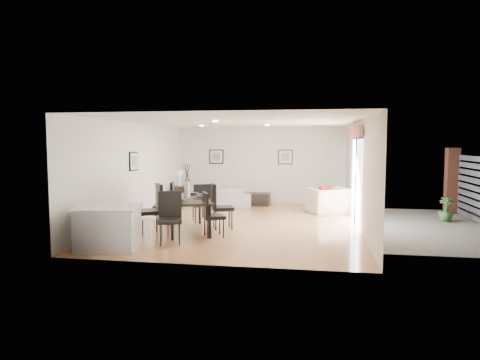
% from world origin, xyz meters
% --- Properties ---
extents(ground, '(8.00, 8.00, 0.00)m').
position_xyz_m(ground, '(0.00, 0.00, 0.00)').
color(ground, '#B37C49').
rests_on(ground, ground).
extents(wall_back, '(6.00, 0.04, 2.70)m').
position_xyz_m(wall_back, '(0.00, 4.00, 1.35)').
color(wall_back, silver).
rests_on(wall_back, ground).
extents(wall_front, '(6.00, 0.04, 2.70)m').
position_xyz_m(wall_front, '(0.00, -4.00, 1.35)').
color(wall_front, silver).
rests_on(wall_front, ground).
extents(wall_left, '(0.04, 8.00, 2.70)m').
position_xyz_m(wall_left, '(-3.00, 0.00, 1.35)').
color(wall_left, silver).
rests_on(wall_left, ground).
extents(wall_right, '(0.04, 8.00, 2.70)m').
position_xyz_m(wall_right, '(3.00, 0.00, 1.35)').
color(wall_right, silver).
rests_on(wall_right, ground).
extents(ceiling, '(6.00, 8.00, 0.02)m').
position_xyz_m(ceiling, '(0.00, 0.00, 2.70)').
color(ceiling, white).
rests_on(ceiling, wall_back).
extents(sofa, '(2.43, 1.55, 0.66)m').
position_xyz_m(sofa, '(-1.36, 2.77, 0.33)').
color(sofa, gray).
rests_on(sofa, ground).
extents(armchair, '(1.54, 1.47, 0.78)m').
position_xyz_m(armchair, '(2.34, 2.07, 0.39)').
color(armchair, beige).
rests_on(armchair, ground).
extents(courtyard_plant_b, '(0.41, 0.41, 0.67)m').
position_xyz_m(courtyard_plant_b, '(5.46, 1.16, 0.34)').
color(courtyard_plant_b, '#335926').
rests_on(courtyard_plant_b, ground).
extents(dining_table, '(1.63, 2.16, 0.81)m').
position_xyz_m(dining_table, '(-1.15, -1.25, 0.73)').
color(dining_table, black).
rests_on(dining_table, ground).
extents(dining_chair_wnear, '(0.74, 0.74, 1.19)m').
position_xyz_m(dining_chair_wnear, '(-1.84, -1.68, 0.66)').
color(dining_chair_wnear, black).
rests_on(dining_chair_wnear, ground).
extents(dining_chair_wfar, '(0.62, 0.62, 1.15)m').
position_xyz_m(dining_chair_wfar, '(-1.83, -0.75, 0.64)').
color(dining_chair_wfar, black).
rests_on(dining_chair_wfar, ground).
extents(dining_chair_enear, '(0.62, 0.62, 1.03)m').
position_xyz_m(dining_chair_enear, '(-0.46, -1.78, 0.57)').
color(dining_chair_enear, black).
rests_on(dining_chair_enear, ground).
extents(dining_chair_efar, '(0.66, 0.66, 1.14)m').
position_xyz_m(dining_chair_efar, '(-0.47, -0.80, 0.63)').
color(dining_chair_efar, black).
rests_on(dining_chair_efar, ground).
extents(dining_chair_head, '(0.62, 0.62, 1.11)m').
position_xyz_m(dining_chair_head, '(-1.18, -2.46, 0.62)').
color(dining_chair_head, black).
rests_on(dining_chair_head, ground).
extents(dining_chair_foot, '(0.63, 0.63, 1.05)m').
position_xyz_m(dining_chair_foot, '(-1.11, -0.04, 0.59)').
color(dining_chair_foot, black).
rests_on(dining_chair_foot, ground).
extents(vase, '(1.09, 1.67, 0.85)m').
position_xyz_m(vase, '(-1.15, -1.25, 1.16)').
color(vase, white).
rests_on(vase, dining_table).
extents(coffee_table, '(1.05, 0.65, 0.41)m').
position_xyz_m(coffee_table, '(-0.11, 3.38, 0.21)').
color(coffee_table, black).
rests_on(coffee_table, ground).
extents(side_table, '(0.66, 0.66, 0.67)m').
position_xyz_m(side_table, '(-2.65, 2.87, 0.34)').
color(side_table, black).
rests_on(side_table, ground).
extents(table_lamp, '(0.27, 0.27, 0.52)m').
position_xyz_m(table_lamp, '(-2.65, 2.87, 1.01)').
color(table_lamp, white).
rests_on(table_lamp, side_table).
extents(cushion, '(0.37, 0.33, 0.38)m').
position_xyz_m(cushion, '(2.23, 1.96, 0.64)').
color(cushion, '#A21614').
rests_on(cushion, armchair).
extents(kitchen_island, '(1.39, 1.16, 0.87)m').
position_xyz_m(kitchen_island, '(-2.23, -3.23, 0.44)').
color(kitchen_island, silver).
rests_on(kitchen_island, ground).
extents(bar_stool, '(0.31, 0.31, 0.69)m').
position_xyz_m(bar_stool, '(-1.37, -3.23, 0.59)').
color(bar_stool, silver).
rests_on(bar_stool, ground).
extents(framed_print_back_left, '(0.52, 0.04, 0.52)m').
position_xyz_m(framed_print_back_left, '(-1.60, 3.97, 1.65)').
color(framed_print_back_left, black).
rests_on(framed_print_back_left, wall_back).
extents(framed_print_back_right, '(0.52, 0.04, 0.52)m').
position_xyz_m(framed_print_back_right, '(0.90, 3.97, 1.65)').
color(framed_print_back_right, black).
rests_on(framed_print_back_right, wall_back).
extents(framed_print_left_wall, '(0.04, 0.52, 0.52)m').
position_xyz_m(framed_print_left_wall, '(-2.97, -0.20, 1.65)').
color(framed_print_left_wall, black).
rests_on(framed_print_left_wall, wall_left).
extents(sliding_door, '(0.12, 2.70, 2.57)m').
position_xyz_m(sliding_door, '(2.96, 0.30, 1.66)').
color(sliding_door, white).
rests_on(sliding_door, wall_right).
extents(courtyard, '(6.00, 6.00, 2.00)m').
position_xyz_m(courtyard, '(6.16, 0.87, 0.92)').
color(courtyard, gray).
rests_on(courtyard, ground).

